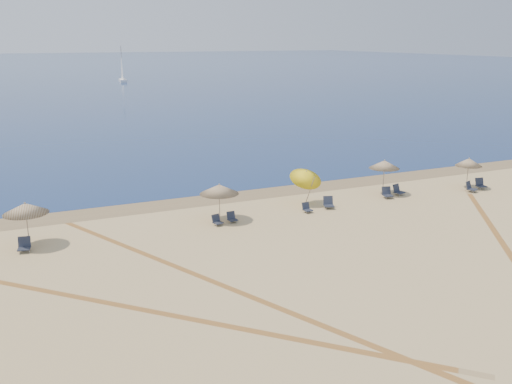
% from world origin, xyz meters
% --- Properties ---
extents(ocean, '(500.00, 500.00, 0.00)m').
position_xyz_m(ocean, '(0.00, 225.00, 0.01)').
color(ocean, '#0C2151').
rests_on(ocean, ground).
extents(wet_sand, '(500.00, 500.00, 0.00)m').
position_xyz_m(wet_sand, '(0.00, 24.00, 0.00)').
color(wet_sand, olive).
rests_on(wet_sand, ground).
extents(umbrella_1, '(2.29, 2.29, 2.39)m').
position_xyz_m(umbrella_1, '(-13.17, 19.40, 2.05)').
color(umbrella_1, gray).
rests_on(umbrella_1, ground).
extents(umbrella_2, '(2.30, 2.30, 2.27)m').
position_xyz_m(umbrella_2, '(-2.63, 19.36, 1.93)').
color(umbrella_2, gray).
rests_on(umbrella_2, ground).
extents(umbrella_3, '(2.07, 2.09, 2.68)m').
position_xyz_m(umbrella_3, '(3.62, 20.17, 1.94)').
color(umbrella_3, gray).
rests_on(umbrella_3, ground).
extents(umbrella_4, '(2.09, 2.09, 2.45)m').
position_xyz_m(umbrella_4, '(9.75, 20.29, 2.10)').
color(umbrella_4, gray).
rests_on(umbrella_4, ground).
extents(umbrella_5, '(1.86, 1.86, 2.25)m').
position_xyz_m(umbrella_5, '(16.24, 19.17, 1.91)').
color(umbrella_5, gray).
rests_on(umbrella_5, ground).
extents(chair_2, '(0.71, 0.80, 0.73)m').
position_xyz_m(chair_2, '(-13.43, 18.71, 0.32)').
color(chair_2, '#1C202D').
rests_on(chair_2, ground).
extents(chair_3, '(0.63, 0.70, 0.61)m').
position_xyz_m(chair_3, '(-3.06, 18.66, 0.27)').
color(chair_3, '#1C202D').
rests_on(chair_3, ground).
extents(chair_4, '(0.55, 0.63, 0.61)m').
position_xyz_m(chair_4, '(-2.08, 18.81, 0.27)').
color(chair_4, '#1C202D').
rests_on(chair_4, ground).
extents(chair_5, '(0.55, 0.63, 0.61)m').
position_xyz_m(chair_5, '(2.89, 18.72, 0.27)').
color(chair_5, '#1C202D').
rests_on(chair_5, ground).
extents(chair_6, '(0.81, 0.88, 0.74)m').
position_xyz_m(chair_6, '(4.58, 18.94, 0.33)').
color(chair_6, '#1C202D').
rests_on(chair_6, ground).
extents(chair_7, '(0.76, 0.84, 0.74)m').
position_xyz_m(chair_7, '(9.43, 19.38, 0.33)').
color(chair_7, '#1C202D').
rests_on(chair_7, ground).
extents(chair_8, '(0.77, 0.84, 0.72)m').
position_xyz_m(chair_8, '(10.58, 19.70, 0.32)').
color(chair_8, '#1C202D').
rests_on(chair_8, ground).
extents(chair_9, '(0.82, 0.87, 0.72)m').
position_xyz_m(chair_9, '(15.76, 18.29, 0.32)').
color(chair_9, '#1C202D').
rests_on(chair_9, ground).
extents(chair_10, '(0.75, 0.83, 0.74)m').
position_xyz_m(chair_10, '(17.07, 18.69, 0.33)').
color(chair_10, '#1C202D').
rests_on(chair_10, ground).
extents(sailboat_1, '(1.96, 5.87, 8.59)m').
position_xyz_m(sailboat_1, '(13.35, 131.16, 2.60)').
color(sailboat_1, white).
rests_on(sailboat_1, ocean).
extents(tire_tracks, '(58.11, 44.40, 0.00)m').
position_xyz_m(tire_tracks, '(-2.83, 9.51, 0.00)').
color(tire_tracks, tan).
rests_on(tire_tracks, ground).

